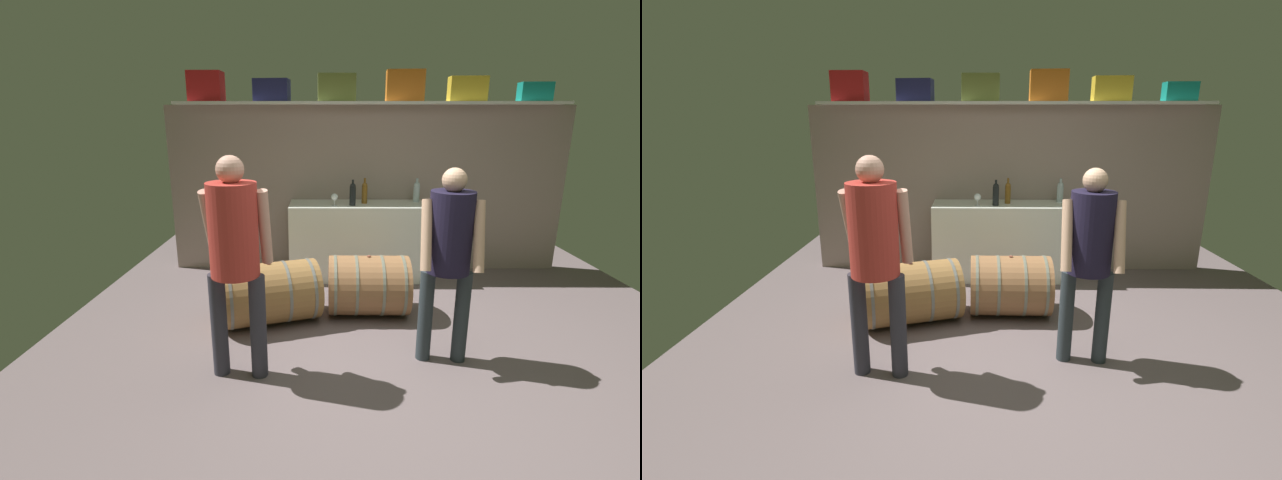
{
  "view_description": "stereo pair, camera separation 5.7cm",
  "coord_description": "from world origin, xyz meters",
  "views": [
    {
      "loc": [
        -0.54,
        -2.92,
        1.91
      ],
      "look_at": [
        -0.58,
        1.17,
        0.76
      ],
      "focal_mm": 24.32,
      "sensor_mm": 36.0,
      "label": 1
    },
    {
      "loc": [
        -0.48,
        -2.92,
        1.91
      ],
      "look_at": [
        -0.58,
        1.17,
        0.76
      ],
      "focal_mm": 24.32,
      "sensor_mm": 36.0,
      "label": 2
    }
  ],
  "objects": [
    {
      "name": "wine_barrel_far",
      "position": [
        -1.06,
        0.92,
        0.3
      ],
      "size": [
        1.06,
        0.84,
        0.6
      ],
      "rotation": [
        0.0,
        0.0,
        0.31
      ],
      "color": "olive",
      "rests_on": "ground"
    },
    {
      "name": "visitor_tasting",
      "position": [
        -1.18,
        0.04,
        1.03
      ],
      "size": [
        0.51,
        0.43,
        1.67
      ],
      "rotation": [
        0.0,
        0.0,
        -0.09
      ],
      "color": "#31303A",
      "rests_on": "ground"
    },
    {
      "name": "toolcase_yellow",
      "position": [
        1.13,
        2.4,
        2.24
      ],
      "size": [
        0.43,
        0.22,
        0.28
      ],
      "primitive_type": "cube",
      "rotation": [
        0.0,
        0.0,
        -0.04
      ],
      "color": "yellow",
      "rests_on": "high_shelf_board"
    },
    {
      "name": "ground_plane",
      "position": [
        0.0,
        0.64,
        -0.01
      ],
      "size": [
        6.14,
        8.3,
        0.02
      ],
      "primitive_type": "cube",
      "color": "#68595B"
    },
    {
      "name": "work_cabinet",
      "position": [
        -0.13,
        2.21,
        0.46
      ],
      "size": [
        1.63,
        0.57,
        0.92
      ],
      "primitive_type": "cube",
      "color": "white",
      "rests_on": "ground"
    },
    {
      "name": "back_wall_panel",
      "position": [
        0.0,
        2.55,
        1.03
      ],
      "size": [
        4.94,
        0.1,
        2.07
      ],
      "primitive_type": "cube",
      "color": "gray",
      "rests_on": "ground"
    },
    {
      "name": "wine_bottle_clear",
      "position": [
        0.59,
        2.33,
        1.05
      ],
      "size": [
        0.08,
        0.08,
        0.29
      ],
      "color": "#ABBDC2",
      "rests_on": "work_cabinet"
    },
    {
      "name": "wine_glass",
      "position": [
        -0.42,
        2.08,
        1.02
      ],
      "size": [
        0.08,
        0.08,
        0.14
      ],
      "color": "white",
      "rests_on": "work_cabinet"
    },
    {
      "name": "wine_barrel_near",
      "position": [
        -0.1,
        1.12,
        0.3
      ],
      "size": [
        0.79,
        0.61,
        0.61
      ],
      "rotation": [
        0.0,
        0.0,
        0.0
      ],
      "color": "#98663F",
      "rests_on": "ground"
    },
    {
      "name": "wine_bottle_dark",
      "position": [
        -0.2,
        2.1,
        1.06
      ],
      "size": [
        0.07,
        0.07,
        0.3
      ],
      "color": "black",
      "rests_on": "work_cabinet"
    },
    {
      "name": "high_shelf_board",
      "position": [
        0.0,
        2.4,
        2.08
      ],
      "size": [
        4.54,
        0.4,
        0.03
      ],
      "primitive_type": "cube",
      "color": "silver",
      "rests_on": "back_wall_panel"
    },
    {
      "name": "wine_bottle_amber",
      "position": [
        -0.05,
        2.23,
        1.06
      ],
      "size": [
        0.07,
        0.07,
        0.3
      ],
      "color": "brown",
      "rests_on": "work_cabinet"
    },
    {
      "name": "toolcase_teal",
      "position": [
        1.91,
        2.4,
        2.2
      ],
      "size": [
        0.36,
        0.2,
        0.21
      ],
      "primitive_type": "cube",
      "rotation": [
        0.0,
        0.0,
        -0.05
      ],
      "color": "#118076",
      "rests_on": "high_shelf_board"
    },
    {
      "name": "toolcase_navy",
      "position": [
        -1.15,
        2.4,
        2.22
      ],
      "size": [
        0.42,
        0.3,
        0.25
      ],
      "primitive_type": "cube",
      "rotation": [
        0.0,
        0.0,
        -0.08
      ],
      "color": "navy",
      "rests_on": "high_shelf_board"
    },
    {
      "name": "toolcase_olive",
      "position": [
        -0.39,
        2.4,
        2.25
      ],
      "size": [
        0.44,
        0.23,
        0.31
      ],
      "primitive_type": "cube",
      "rotation": [
        0.0,
        0.0,
        0.03
      ],
      "color": "olive",
      "rests_on": "high_shelf_board"
    },
    {
      "name": "winemaker_pouring",
      "position": [
        0.42,
        0.25,
        0.96
      ],
      "size": [
        0.48,
        0.4,
        1.57
      ],
      "rotation": [
        0.0,
        0.0,
        -3.23
      ],
      "color": "#2A3338",
      "rests_on": "ground"
    },
    {
      "name": "toolcase_red",
      "position": [
        -1.91,
        2.4,
        2.27
      ],
      "size": [
        0.39,
        0.28,
        0.34
      ],
      "primitive_type": "cube",
      "rotation": [
        0.0,
        0.0,
        -0.01
      ],
      "color": "red",
      "rests_on": "high_shelf_board"
    },
    {
      "name": "toolcase_orange",
      "position": [
        0.4,
        2.4,
        2.27
      ],
      "size": [
        0.45,
        0.29,
        0.35
      ],
      "primitive_type": "cube",
      "rotation": [
        0.0,
        0.0,
        -0.07
      ],
      "color": "orange",
      "rests_on": "high_shelf_board"
    }
  ]
}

